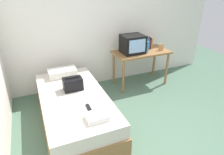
# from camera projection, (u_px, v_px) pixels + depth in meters

# --- Properties ---
(ground_plane) EXTENTS (8.00, 8.00, 0.00)m
(ground_plane) POSITION_uv_depth(u_px,v_px,m) (152.00, 135.00, 3.03)
(ground_plane) COLOR #4C6B56
(wall_back) EXTENTS (5.20, 0.10, 2.60)m
(wall_back) POSITION_uv_depth(u_px,v_px,m) (103.00, 23.00, 4.10)
(wall_back) COLOR silver
(wall_back) RESTS_ON ground
(bed) EXTENTS (1.00, 2.00, 0.51)m
(bed) POSITION_uv_depth(u_px,v_px,m) (75.00, 109.00, 3.21)
(bed) COLOR olive
(bed) RESTS_ON ground
(desk) EXTENTS (1.16, 0.60, 0.75)m
(desk) POSITION_uv_depth(u_px,v_px,m) (141.00, 55.00, 4.24)
(desk) COLOR olive
(desk) RESTS_ON ground
(tv) EXTENTS (0.44, 0.39, 0.36)m
(tv) POSITION_uv_depth(u_px,v_px,m) (133.00, 44.00, 4.03)
(tv) COLOR black
(tv) RESTS_ON desk
(water_bottle) EXTENTS (0.06, 0.06, 0.23)m
(water_bottle) POSITION_uv_depth(u_px,v_px,m) (147.00, 47.00, 4.05)
(water_bottle) COLOR #3399DB
(water_bottle) RESTS_ON desk
(book_row) EXTENTS (0.14, 0.15, 0.24)m
(book_row) POSITION_uv_depth(u_px,v_px,m) (148.00, 43.00, 4.32)
(book_row) COLOR gold
(book_row) RESTS_ON desk
(picture_frame) EXTENTS (0.11, 0.02, 0.14)m
(picture_frame) POSITION_uv_depth(u_px,v_px,m) (161.00, 47.00, 4.20)
(picture_frame) COLOR #B27F4C
(picture_frame) RESTS_ON desk
(pillow) EXTENTS (0.50, 0.28, 0.13)m
(pillow) POSITION_uv_depth(u_px,v_px,m) (62.00, 73.00, 3.67)
(pillow) COLOR silver
(pillow) RESTS_ON bed
(handbag) EXTENTS (0.30, 0.20, 0.23)m
(handbag) POSITION_uv_depth(u_px,v_px,m) (73.00, 84.00, 3.21)
(handbag) COLOR black
(handbag) RESTS_ON bed
(magazine) EXTENTS (0.21, 0.29, 0.01)m
(magazine) POSITION_uv_depth(u_px,v_px,m) (71.00, 106.00, 2.83)
(magazine) COLOR white
(magazine) RESTS_ON bed
(remote_dark) EXTENTS (0.04, 0.16, 0.02)m
(remote_dark) POSITION_uv_depth(u_px,v_px,m) (89.00, 107.00, 2.79)
(remote_dark) COLOR black
(remote_dark) RESTS_ON bed
(folded_towel) EXTENTS (0.28, 0.22, 0.07)m
(folded_towel) POSITION_uv_depth(u_px,v_px,m) (97.00, 117.00, 2.56)
(folded_towel) COLOR white
(folded_towel) RESTS_ON bed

